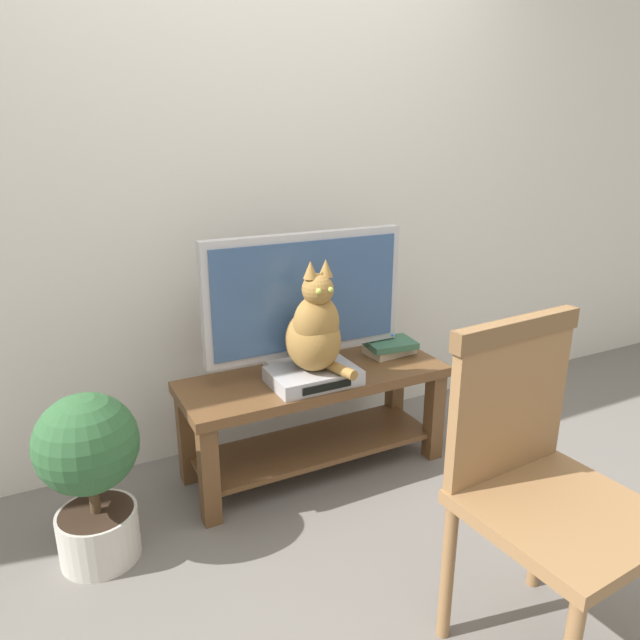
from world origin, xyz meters
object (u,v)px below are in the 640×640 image
Objects in this scene: cat at (315,330)px; potted_plant at (90,469)px; tv_stand at (315,404)px; wooden_chair at (538,470)px; media_box at (313,376)px; book_stack at (390,347)px; tv at (306,299)px.

cat is 0.98m from potted_plant.
tv_stand is 1.15m from wooden_chair.
book_stack reaches higher than media_box.
tv_stand is 2.49× the size of cat.
tv is 0.33m from media_box.
tv is at bearing 89.98° from tv_stand.
wooden_chair is 1.21m from book_stack.
cat is at bearing -116.06° from tv_stand.
wooden_chair is at bearing -79.64° from media_box.
tv_stand is 0.97m from potted_plant.
book_stack reaches higher than tv_stand.
tv is 2.52× the size of media_box.
tv_stand is at bearing 97.34° from wooden_chair.
wooden_chair reaches higher than tv_stand.
media_box is 0.49m from book_stack.
media_box is at bearing 100.36° from wooden_chair.
cat is at bearing -104.15° from tv.
wooden_chair is (0.14, -1.11, 0.25)m from tv_stand.
tv_stand is at bearing 63.94° from cat.
cat reaches higher than book_stack.
tv_stand is at bearing -90.02° from tv.
tv is 0.20m from cat.
media_box is at bearing -105.65° from tv.
tv is at bearing 176.05° from book_stack.
tv is at bearing 96.81° from wooden_chair.
cat reaches higher than tv_stand.
tv reaches higher than wooden_chair.
tv_stand is 4.83× the size of book_stack.
book_stack is at bearing 9.32° from potted_plant.
potted_plant reaches higher than tv_stand.
cat is at bearing -162.63° from book_stack.
tv is 0.93× the size of wooden_chair.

